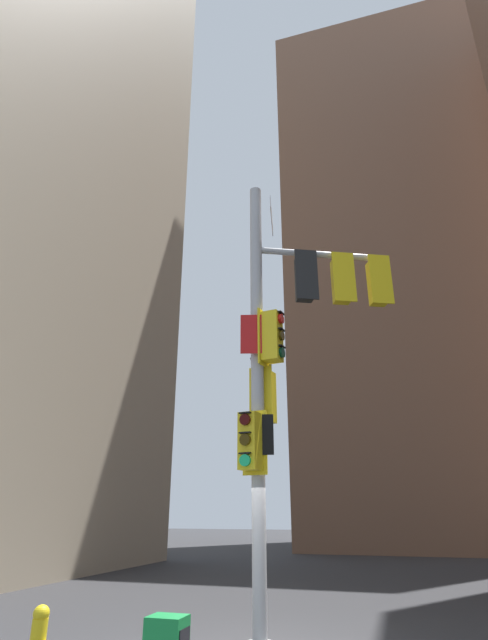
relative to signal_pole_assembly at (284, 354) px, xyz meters
The scene contains 3 objects.
building_mid_block 30.83m from the signal_pole_assembly, 83.25° to the left, with size 14.63×14.63×38.89m, color brown.
signal_pole_assembly is the anchor object (origin of this frame).
fire_hydrant 6.05m from the signal_pole_assembly, 143.91° to the right, with size 0.33×0.23×0.85m.
Camera 1 is at (2.43, -8.87, 2.09)m, focal length 27.47 mm.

